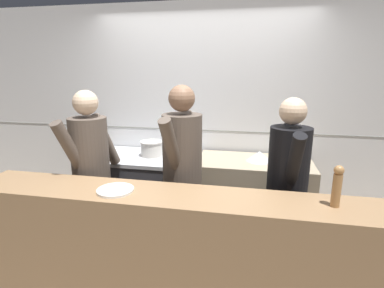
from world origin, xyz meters
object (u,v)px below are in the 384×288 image
at_px(oven_range, 147,192).
at_px(mixing_bowl_steel, 259,156).
at_px(stock_pot, 152,148).
at_px(plated_dish_main, 115,190).
at_px(chef_head_cook, 91,171).
at_px(chef_sous, 182,171).
at_px(chef_line, 287,185).
at_px(pepper_mill, 337,185).

distance_m(oven_range, mixing_bowl_steel, 1.37).
relative_size(stock_pot, plated_dish_main, 0.94).
bearing_deg(chef_head_cook, chef_sous, 23.66).
height_order(stock_pot, chef_line, chef_line).
bearing_deg(plated_dish_main, mixing_bowl_steel, 47.90).
bearing_deg(pepper_mill, plated_dish_main, -178.13).
xyz_separation_m(mixing_bowl_steel, pepper_mill, (0.47, -1.14, 0.16)).
xyz_separation_m(chef_head_cook, chef_sous, (0.86, 0.08, 0.03)).
bearing_deg(chef_head_cook, stock_pot, 81.83).
distance_m(oven_range, chef_head_cook, 0.89).
relative_size(pepper_mill, chef_sous, 0.16).
bearing_deg(plated_dish_main, chef_line, 22.91).
bearing_deg(chef_sous, pepper_mill, -13.07).
xyz_separation_m(stock_pot, chef_sous, (0.50, -0.63, -0.03)).
relative_size(stock_pot, chef_head_cook, 0.15).
relative_size(stock_pot, chef_sous, 0.15).
height_order(stock_pot, mixing_bowl_steel, stock_pot).
xyz_separation_m(stock_pot, chef_head_cook, (-0.35, -0.71, -0.05)).
bearing_deg(oven_range, pepper_mill, -33.02).
distance_m(plated_dish_main, chef_line, 1.41).
bearing_deg(chef_line, oven_range, 153.08).
xyz_separation_m(oven_range, chef_head_cook, (-0.28, -0.69, 0.49)).
xyz_separation_m(oven_range, stock_pot, (0.07, 0.02, 0.54)).
bearing_deg(plated_dish_main, chef_head_cook, 134.07).
bearing_deg(chef_head_cook, chef_line, 20.18).
xyz_separation_m(chef_sous, chef_line, (0.91, -0.03, -0.05)).
distance_m(stock_pot, chef_head_cook, 0.79).
distance_m(plated_dish_main, pepper_mill, 1.55).
relative_size(oven_range, chef_line, 0.73).
bearing_deg(oven_range, plated_dish_main, -80.55).
bearing_deg(chef_line, chef_sous, 174.53).
bearing_deg(mixing_bowl_steel, stock_pot, 179.39).
distance_m(pepper_mill, chef_sous, 1.28).
height_order(stock_pot, pepper_mill, pepper_mill).
height_order(stock_pot, chef_sous, chef_sous).
xyz_separation_m(plated_dish_main, chef_head_cook, (-0.48, 0.49, -0.05)).
distance_m(stock_pot, mixing_bowl_steel, 1.20).
distance_m(mixing_bowl_steel, chef_line, 0.68).
relative_size(plated_dish_main, chef_line, 0.17).
bearing_deg(chef_sous, stock_pot, 139.85).
distance_m(oven_range, chef_line, 1.69).
height_order(mixing_bowl_steel, plated_dish_main, mixing_bowl_steel).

